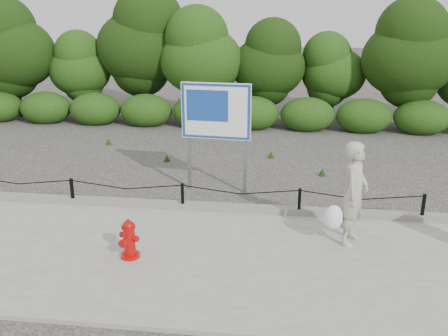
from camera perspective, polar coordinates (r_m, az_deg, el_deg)
ground at (r=10.45m, az=-4.95°, el=-5.36°), size 90.00×90.00×0.00m
sidewalk at (r=8.69m, az=-7.65°, el=-10.48°), size 14.00×4.00×0.08m
curb at (r=10.43m, az=-4.91°, el=-4.50°), size 14.00×0.22×0.14m
chain_barrier at (r=10.27m, az=-5.02°, el=-3.04°), size 10.06×0.06×0.60m
treeline at (r=18.41m, az=0.97°, el=13.68°), size 20.65×3.84×4.92m
fire_hydrant at (r=8.51m, az=-11.36°, el=-8.42°), size 0.44×0.44×0.72m
pedestrian at (r=8.93m, az=15.24°, el=-3.17°), size 0.88×0.83×1.95m
advertising_sign at (r=11.06m, az=-0.99°, el=6.24°), size 1.65×0.25×2.63m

